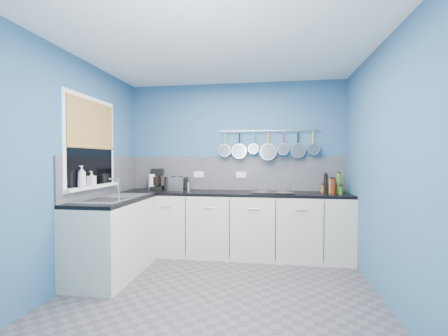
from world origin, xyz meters
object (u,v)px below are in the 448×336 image
(coffee_maker, at_px, (157,179))
(paper_towel, at_px, (152,182))
(soap_bottle_b, at_px, (92,179))
(toaster, at_px, (177,184))
(canister, at_px, (188,186))
(hob, at_px, (272,192))
(soap_bottle_a, at_px, (82,177))

(coffee_maker, bearing_deg, paper_towel, -153.15)
(soap_bottle_b, bearing_deg, coffee_maker, 70.19)
(paper_towel, xyz_separation_m, toaster, (0.37, 0.03, -0.02))
(paper_towel, height_order, canister, paper_towel)
(hob, bearing_deg, soap_bottle_b, -153.99)
(soap_bottle_a, bearing_deg, hob, 29.87)
(soap_bottle_a, height_order, toaster, soap_bottle_a)
(paper_towel, xyz_separation_m, canister, (0.53, 0.06, -0.06))
(soap_bottle_b, height_order, toaster, soap_bottle_b)
(soap_bottle_a, distance_m, hob, 2.43)
(soap_bottle_a, height_order, paper_towel, soap_bottle_a)
(soap_bottle_b, height_order, hob, soap_bottle_b)
(soap_bottle_a, bearing_deg, toaster, 60.50)
(paper_towel, bearing_deg, hob, 0.14)
(paper_towel, xyz_separation_m, hob, (1.77, 0.00, -0.11))
(soap_bottle_a, relative_size, coffee_maker, 0.75)
(soap_bottle_a, height_order, hob, soap_bottle_a)
(soap_bottle_a, relative_size, toaster, 0.77)
(toaster, bearing_deg, canister, 24.88)
(soap_bottle_b, relative_size, toaster, 0.55)
(canister, height_order, hob, canister)
(coffee_maker, xyz_separation_m, toaster, (0.32, -0.01, -0.06))
(paper_towel, height_order, hob, paper_towel)
(soap_bottle_a, relative_size, soap_bottle_b, 1.39)
(canister, bearing_deg, soap_bottle_b, -128.52)
(toaster, xyz_separation_m, hob, (1.40, -0.03, -0.09))
(paper_towel, distance_m, hob, 1.77)
(soap_bottle_a, xyz_separation_m, paper_towel, (0.33, 1.20, -0.15))
(soap_bottle_b, bearing_deg, soap_bottle_a, -90.00)
(coffee_maker, height_order, toaster, coffee_maker)
(canister, bearing_deg, coffee_maker, -177.40)
(canister, bearing_deg, soap_bottle_a, -124.29)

